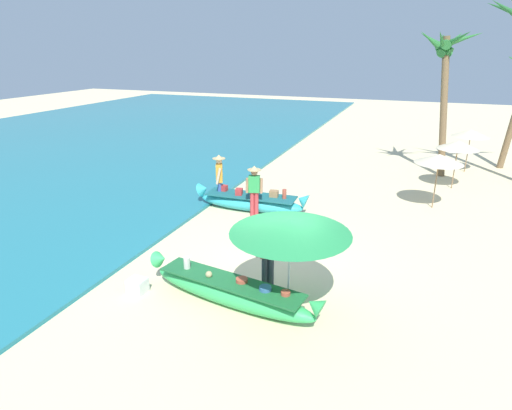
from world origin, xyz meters
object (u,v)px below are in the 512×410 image
person_vendor_hatted (254,188)px  cooler_box (137,286)px  palm_tree_leaning_seaward (446,58)px  patio_umbrella_large (290,227)px  person_vendor_assistant (219,176)px  boat_cyan_midground (251,202)px  person_tourist_customer (268,254)px  boat_green_foreground (231,291)px

person_vendor_hatted → cooler_box: bearing=-98.2°
cooler_box → person_vendor_hatted: bearing=84.7°
palm_tree_leaning_seaward → cooler_box: palm_tree_leaning_seaward is taller
patio_umbrella_large → palm_tree_leaning_seaward: palm_tree_leaning_seaward is taller
person_vendor_hatted → palm_tree_leaning_seaward: palm_tree_leaning_seaward is taller
person_vendor_hatted → person_vendor_assistant: (-1.52, 0.56, 0.06)m
boat_cyan_midground → person_vendor_assistant: person_vendor_assistant is taller
person_vendor_hatted → boat_cyan_midground: bearing=122.5°
person_tourist_customer → palm_tree_leaning_seaward: (3.40, 11.67, 3.95)m
person_tourist_customer → person_vendor_hatted: bearing=115.1°
patio_umbrella_large → person_tourist_customer: bearing=141.7°
palm_tree_leaning_seaward → cooler_box: bearing=-115.7°
cooler_box → patio_umbrella_large: bearing=13.0°
person_tourist_customer → palm_tree_leaning_seaward: bearing=73.7°
boat_cyan_midground → person_vendor_assistant: size_ratio=2.19×
person_vendor_assistant → person_tourist_customer: bearing=-53.8°
person_vendor_hatted → palm_tree_leaning_seaward: bearing=54.1°
boat_cyan_midground → person_vendor_hatted: size_ratio=2.33×
person_vendor_assistant → palm_tree_leaning_seaward: (6.91, 6.88, 3.83)m
patio_umbrella_large → person_vendor_assistant: bearing=128.0°
boat_cyan_midground → person_vendor_hatted: 0.89m
person_tourist_customer → patio_umbrella_large: 1.27m
boat_cyan_midground → palm_tree_leaning_seaward: 10.08m
person_vendor_hatted → cooler_box: size_ratio=4.28×
person_vendor_hatted → person_tourist_customer: person_vendor_hatted is taller
person_tourist_customer → patio_umbrella_large: size_ratio=0.67×
boat_green_foreground → boat_cyan_midground: boat_cyan_midground is taller
person_tourist_customer → cooler_box: 3.07m
person_vendor_hatted → cooler_box: (-0.77, -5.35, -0.83)m
boat_cyan_midground → boat_green_foreground: bearing=-72.7°
boat_green_foreground → palm_tree_leaning_seaward: (3.97, 12.46, 4.57)m
boat_green_foreground → person_tourist_customer: size_ratio=2.59×
person_vendor_hatted → boat_green_foreground: bearing=-74.3°
palm_tree_leaning_seaward → person_tourist_customer: bearing=-106.3°
person_vendor_assistant → cooler_box: 6.03m
boat_cyan_midground → patio_umbrella_large: bearing=-60.7°
person_tourist_customer → person_vendor_assistant: (-3.50, 4.79, 0.12)m
palm_tree_leaning_seaward → person_vendor_hatted: bearing=-125.9°
person_vendor_assistant → cooler_box: person_vendor_assistant is taller
boat_green_foreground → person_vendor_hatted: bearing=105.7°
boat_green_foreground → person_vendor_hatted: 5.26m
person_vendor_hatted → person_vendor_assistant: bearing=159.8°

